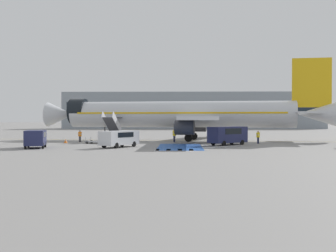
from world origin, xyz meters
name	(u,v)px	position (x,y,z in m)	size (l,w,h in m)	color
ground_plane	(188,140)	(0.00, 0.00, 0.00)	(600.00, 600.00, 0.00)	gray
apron_leadline_yellow	(180,141)	(-1.14, -0.74, 0.00)	(0.20, 77.51, 0.01)	gold
apron_stand_patch_blue	(180,147)	(-1.14, -15.90, 0.00)	(5.12, 13.08, 0.01)	#2856A8
apron_walkway_bar_0	(157,150)	(-3.54, -21.43, 0.00)	(0.44, 3.60, 0.01)	silver
apron_walkway_bar_1	(168,150)	(-2.34, -21.43, 0.00)	(0.44, 3.60, 0.01)	silver
apron_walkway_bar_2	(180,150)	(-1.14, -21.43, 0.00)	(0.44, 3.60, 0.01)	silver
apron_walkway_bar_3	(191,150)	(0.06, -21.43, 0.00)	(0.44, 3.60, 0.01)	silver
airliner	(185,114)	(-0.44, -0.85, 3.92)	(43.62, 36.58, 11.84)	silver
boarding_stairs_forward	(112,134)	(-10.93, -3.77, 1.03)	(2.90, 5.46, 4.32)	#ADB2BA
fuel_tanker	(230,126)	(8.43, 20.30, 1.86)	(3.77, 8.70, 3.66)	#38383D
service_van_0	(119,137)	(-8.09, -17.02, 1.15)	(4.26, 5.69, 1.89)	silver
service_van_2	(228,134)	(4.76, -12.19, 1.36)	(5.28, 5.06, 2.28)	#1E234C
service_van_3	(35,137)	(-17.32, -18.44, 1.19)	(2.82, 4.60, 1.98)	#1E234C
baggage_cart	(96,142)	(-12.15, -9.28, 0.26)	(2.93, 2.22, 0.87)	gray
ground_crew_0	(174,134)	(-1.97, -5.27, 1.09)	(0.49, 0.41, 1.87)	#191E38
ground_crew_1	(258,136)	(9.10, -8.53, 0.96)	(0.48, 0.45, 1.68)	#191E38
ground_crew_2	(80,135)	(-15.23, -5.11, 0.94)	(0.47, 0.32, 1.64)	#2D2D33
traffic_cone_0	(66,141)	(-16.54, -7.94, 0.28)	(0.50, 0.50, 0.55)	orange
terminal_building	(193,111)	(2.77, 81.02, 5.80)	(82.75, 12.10, 11.60)	#89939E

